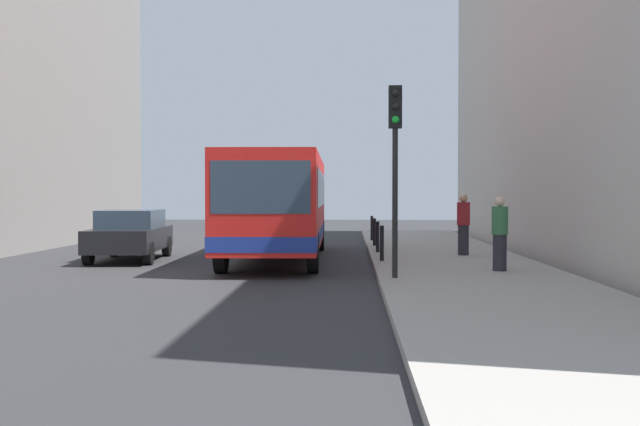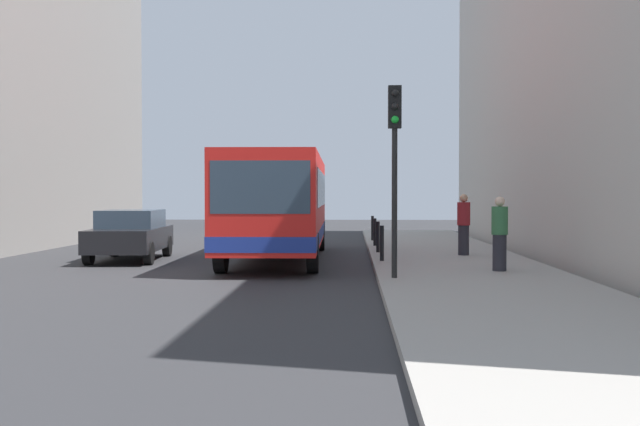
{
  "view_description": "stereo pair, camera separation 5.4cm",
  "coord_description": "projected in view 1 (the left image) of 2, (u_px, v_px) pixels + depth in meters",
  "views": [
    {
      "loc": [
        2.57,
        -19.05,
        1.94
      ],
      "look_at": [
        1.79,
        1.79,
        1.44
      ],
      "focal_mm": 43.6,
      "sensor_mm": 36.0,
      "label": 1
    },
    {
      "loc": [
        2.63,
        -19.05,
        1.94
      ],
      "look_at": [
        1.79,
        1.79,
        1.44
      ],
      "focal_mm": 43.6,
      "sensor_mm": 36.0,
      "label": 2
    }
  ],
  "objects": [
    {
      "name": "bus",
      "position": [
        279.0,
        202.0,
        23.0
      ],
      "size": [
        2.69,
        11.06,
        3.0
      ],
      "rotation": [
        0.0,
        0.0,
        3.16
      ],
      "color": "red",
      "rests_on": "ground"
    },
    {
      "name": "traffic_light",
      "position": [
        395.0,
        144.0,
        16.54
      ],
      "size": [
        0.28,
        0.33,
        4.1
      ],
      "color": "black",
      "rests_on": "sidewalk"
    },
    {
      "name": "ground_plane",
      "position": [
        245.0,
        273.0,
        19.17
      ],
      "size": [
        80.0,
        80.0,
        0.0
      ],
      "primitive_type": "plane",
      "color": "#2D2D30"
    },
    {
      "name": "car_beside_bus",
      "position": [
        130.0,
        234.0,
        22.76
      ],
      "size": [
        2.1,
        4.51,
        1.48
      ],
      "rotation": [
        0.0,
        0.0,
        3.21
      ],
      "color": "black",
      "rests_on": "ground"
    },
    {
      "name": "bollard_farthest",
      "position": [
        372.0,
        228.0,
        30.15
      ],
      "size": [
        0.11,
        0.11,
        0.95
      ],
      "primitive_type": "cylinder",
      "color": "black",
      "rests_on": "sidewalk"
    },
    {
      "name": "pedestrian_near_signal",
      "position": [
        500.0,
        234.0,
        18.1
      ],
      "size": [
        0.38,
        0.38,
        1.74
      ],
      "rotation": [
        0.0,
        0.0,
        4.28
      ],
      "color": "#26262D",
      "rests_on": "sidewalk"
    },
    {
      "name": "bollard_mid",
      "position": [
        378.0,
        237.0,
        23.94
      ],
      "size": [
        0.11,
        0.11,
        0.95
      ],
      "primitive_type": "cylinder",
      "color": "black",
      "rests_on": "sidewalk"
    },
    {
      "name": "pedestrian_mid_sidewalk",
      "position": [
        463.0,
        224.0,
        22.81
      ],
      "size": [
        0.38,
        0.38,
        1.8
      ],
      "rotation": [
        0.0,
        0.0,
        1.94
      ],
      "color": "#26262D",
      "rests_on": "sidewalk"
    },
    {
      "name": "sidewalk",
      "position": [
        465.0,
        271.0,
        18.97
      ],
      "size": [
        4.4,
        40.0,
        0.15
      ],
      "primitive_type": "cube",
      "color": "#9E9991",
      "rests_on": "ground"
    },
    {
      "name": "bollard_near",
      "position": [
        382.0,
        243.0,
        20.84
      ],
      "size": [
        0.11,
        0.11,
        0.95
      ],
      "primitive_type": "cylinder",
      "color": "black",
      "rests_on": "sidewalk"
    },
    {
      "name": "bollard_far",
      "position": [
        374.0,
        232.0,
        27.04
      ],
      "size": [
        0.11,
        0.11,
        0.95
      ],
      "primitive_type": "cylinder",
      "color": "black",
      "rests_on": "sidewalk"
    }
  ]
}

